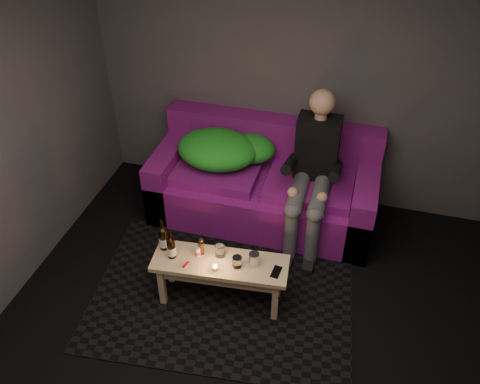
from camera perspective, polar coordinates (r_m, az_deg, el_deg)
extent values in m
plane|color=black|center=(4.08, -0.79, -18.72)|extent=(4.50, 4.50, 0.00)
plane|color=silver|center=(2.38, -1.35, 18.14)|extent=(4.50, 4.50, 0.00)
plane|color=#4D4B4D|center=(4.91, 6.54, 12.35)|extent=(4.00, 0.00, 4.00)
cube|color=black|center=(4.49, -1.92, -11.35)|extent=(2.35, 1.81, 0.01)
cube|color=#720F64|center=(5.11, 2.64, -0.54)|extent=(2.16, 0.97, 0.45)
cube|color=#720F64|center=(5.14, 3.74, 5.99)|extent=(2.16, 0.24, 0.48)
cube|color=#720F64|center=(5.29, -7.63, 2.13)|extent=(0.22, 0.97, 0.67)
cube|color=#720F64|center=(4.98, 13.63, -1.41)|extent=(0.22, 0.97, 0.67)
cube|color=#720F64|center=(5.00, -2.49, 2.38)|extent=(0.81, 0.65, 0.11)
cube|color=#720F64|center=(4.85, 7.80, 0.69)|extent=(0.81, 0.65, 0.11)
ellipsoid|color=#228E19|center=(4.93, -2.57, 4.81)|extent=(0.78, 0.61, 0.32)
ellipsoid|color=#228E19|center=(5.00, 1.28, 4.91)|extent=(0.48, 0.39, 0.26)
ellipsoid|color=#228E19|center=(5.14, -4.65, 5.24)|extent=(0.35, 0.28, 0.17)
cube|color=black|center=(4.72, 8.68, 5.07)|extent=(0.39, 0.24, 0.59)
sphere|color=tan|center=(4.49, 9.23, 9.93)|extent=(0.23, 0.23, 0.23)
cylinder|color=#50515B|center=(4.63, 6.53, -0.06)|extent=(0.15, 0.54, 0.15)
cylinder|color=#50515B|center=(4.61, 8.90, -0.45)|extent=(0.15, 0.54, 0.15)
cylinder|color=#50515B|center=(4.62, 5.70, -4.87)|extent=(0.12, 0.12, 0.55)
cylinder|color=#50515B|center=(4.61, 8.08, -5.29)|extent=(0.12, 0.12, 0.55)
cube|color=black|center=(4.75, 5.37, -7.54)|extent=(0.10, 0.24, 0.06)
cube|color=black|center=(4.73, 7.70, -7.95)|extent=(0.10, 0.24, 0.06)
cube|color=tan|center=(4.14, -2.25, -8.01)|extent=(1.13, 0.46, 0.04)
cube|color=tan|center=(4.19, -2.22, -8.68)|extent=(0.98, 0.36, 0.10)
cube|color=tan|center=(4.32, -8.74, -10.41)|extent=(0.05, 0.05, 0.41)
cube|color=tan|center=(4.48, -7.81, -8.06)|extent=(0.05, 0.05, 0.41)
cube|color=tan|center=(4.18, 3.96, -12.17)|extent=(0.05, 0.05, 0.41)
cube|color=tan|center=(4.34, 4.36, -9.66)|extent=(0.05, 0.05, 0.41)
cylinder|color=black|center=(4.21, -8.60, -5.21)|extent=(0.07, 0.07, 0.21)
cylinder|color=white|center=(4.23, -8.56, -5.52)|extent=(0.08, 0.08, 0.09)
cone|color=black|center=(4.13, -8.75, -4.00)|extent=(0.07, 0.07, 0.03)
cylinder|color=black|center=(4.11, -8.80, -3.67)|extent=(0.03, 0.03, 0.10)
cylinder|color=black|center=(4.13, -7.72, -6.23)|extent=(0.07, 0.07, 0.19)
cylinder|color=white|center=(4.15, -7.69, -6.52)|extent=(0.07, 0.07, 0.08)
cone|color=black|center=(4.06, -7.85, -5.10)|extent=(0.07, 0.07, 0.03)
cylinder|color=black|center=(4.04, -7.89, -4.79)|extent=(0.03, 0.03, 0.09)
cylinder|color=silver|center=(4.15, -4.76, -6.68)|extent=(0.05, 0.05, 0.09)
cylinder|color=black|center=(4.16, -4.37, -6.26)|extent=(0.05, 0.05, 0.13)
cylinder|color=white|center=(4.14, -2.26, -6.62)|extent=(0.09, 0.09, 0.10)
cylinder|color=white|center=(4.05, -2.81, -8.47)|extent=(0.06, 0.06, 0.04)
sphere|color=orange|center=(4.04, -2.82, -8.37)|extent=(0.02, 0.02, 0.02)
cylinder|color=white|center=(4.05, -0.32, -7.85)|extent=(0.09, 0.09, 0.10)
cylinder|color=silver|center=(4.06, 1.59, -7.55)|extent=(0.09, 0.09, 0.12)
cube|color=black|center=(4.05, 4.09, -8.94)|extent=(0.08, 0.14, 0.01)
cube|color=red|center=(4.11, -6.10, -8.11)|extent=(0.04, 0.07, 0.01)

